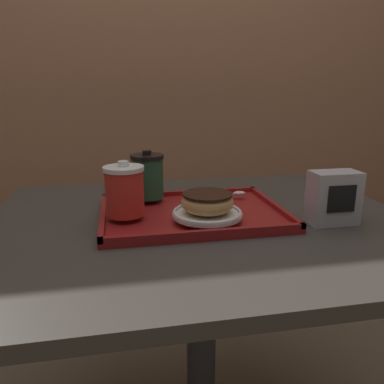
{
  "coord_description": "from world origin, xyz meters",
  "views": [
    {
      "loc": [
        -0.19,
        -0.86,
        1.05
      ],
      "look_at": [
        -0.02,
        0.02,
        0.81
      ],
      "focal_mm": 35.0,
      "sensor_mm": 36.0,
      "label": 1
    }
  ],
  "objects_px": {
    "donut_chocolate_glazed": "(208,202)",
    "coffee_cup_rear": "(148,176)",
    "coffee_cup_front": "(125,190)",
    "napkin_dispenser": "(334,198)",
    "spoon": "(232,194)"
  },
  "relations": [
    {
      "from": "napkin_dispenser",
      "to": "coffee_cup_front",
      "type": "bearing_deg",
      "value": 170.02
    },
    {
      "from": "spoon",
      "to": "napkin_dispenser",
      "type": "relative_size",
      "value": 1.18
    },
    {
      "from": "coffee_cup_rear",
      "to": "coffee_cup_front",
      "type": "bearing_deg",
      "value": -114.85
    },
    {
      "from": "donut_chocolate_glazed",
      "to": "coffee_cup_front",
      "type": "bearing_deg",
      "value": 166.12
    },
    {
      "from": "coffee_cup_front",
      "to": "napkin_dispenser",
      "type": "relative_size",
      "value": 1.02
    },
    {
      "from": "coffee_cup_front",
      "to": "napkin_dispenser",
      "type": "distance_m",
      "value": 0.49
    },
    {
      "from": "coffee_cup_rear",
      "to": "spoon",
      "type": "distance_m",
      "value": 0.24
    },
    {
      "from": "coffee_cup_front",
      "to": "donut_chocolate_glazed",
      "type": "bearing_deg",
      "value": -13.88
    },
    {
      "from": "coffee_cup_rear",
      "to": "donut_chocolate_glazed",
      "type": "distance_m",
      "value": 0.23
    },
    {
      "from": "coffee_cup_rear",
      "to": "donut_chocolate_glazed",
      "type": "height_order",
      "value": "coffee_cup_rear"
    },
    {
      "from": "coffee_cup_rear",
      "to": "napkin_dispenser",
      "type": "bearing_deg",
      "value": -28.05
    },
    {
      "from": "donut_chocolate_glazed",
      "to": "coffee_cup_rear",
      "type": "bearing_deg",
      "value": 124.03
    },
    {
      "from": "coffee_cup_front",
      "to": "donut_chocolate_glazed",
      "type": "distance_m",
      "value": 0.2
    },
    {
      "from": "coffee_cup_front",
      "to": "spoon",
      "type": "bearing_deg",
      "value": 20.94
    },
    {
      "from": "napkin_dispenser",
      "to": "coffee_cup_rear",
      "type": "bearing_deg",
      "value": 151.95
    }
  ]
}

